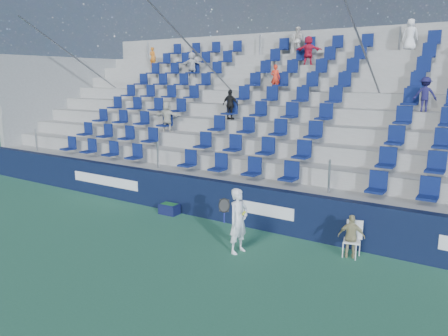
# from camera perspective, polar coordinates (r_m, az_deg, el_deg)

# --- Properties ---
(ground) EXTENTS (70.00, 70.00, 0.00)m
(ground) POSITION_cam_1_polar(r_m,az_deg,el_deg) (10.85, -9.19, -11.25)
(ground) COLOR #2F6F51
(ground) RESTS_ON ground
(sponsor_wall) EXTENTS (24.00, 0.32, 1.20)m
(sponsor_wall) POSITION_cam_1_polar(r_m,az_deg,el_deg) (13.00, 0.11, -4.39)
(sponsor_wall) COLOR black
(sponsor_wall) RESTS_ON ground
(grandstand) EXTENTS (24.00, 8.17, 6.63)m
(grandstand) POSITION_cam_1_polar(r_m,az_deg,el_deg) (17.12, 9.49, 4.60)
(grandstand) COLOR #9F9F9A
(grandstand) RESTS_ON ground
(tennis_player) EXTENTS (0.69, 0.66, 1.61)m
(tennis_player) POSITION_cam_1_polar(r_m,az_deg,el_deg) (10.65, 1.89, -6.90)
(tennis_player) COLOR white
(tennis_player) RESTS_ON ground
(line_judge_chair) EXTENTS (0.47, 0.48, 0.87)m
(line_judge_chair) POSITION_cam_1_polar(r_m,az_deg,el_deg) (11.00, 16.51, -8.51)
(line_judge_chair) COLOR white
(line_judge_chair) RESTS_ON ground
(line_judge) EXTENTS (0.67, 0.43, 1.06)m
(line_judge) POSITION_cam_1_polar(r_m,az_deg,el_deg) (10.86, 16.30, -8.58)
(line_judge) COLOR tan
(line_judge) RESTS_ON ground
(ball_bin) EXTENTS (0.62, 0.42, 0.34)m
(ball_bin) POSITION_cam_1_polar(r_m,az_deg,el_deg) (13.86, -7.15, -5.25)
(ball_bin) COLOR #10153D
(ball_bin) RESTS_ON ground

